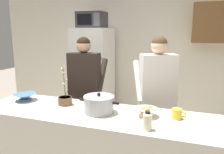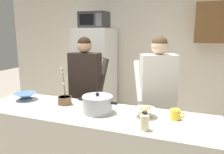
{
  "view_description": "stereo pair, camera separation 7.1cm",
  "coord_description": "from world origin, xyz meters",
  "px_view_note": "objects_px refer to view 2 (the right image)",
  "views": [
    {
      "loc": [
        0.86,
        -1.94,
        1.71
      ],
      "look_at": [
        0.0,
        0.55,
        1.17
      ],
      "focal_mm": 36.18,
      "sensor_mm": 36.0,
      "label": 1
    },
    {
      "loc": [
        0.93,
        -1.91,
        1.71
      ],
      "look_at": [
        0.0,
        0.55,
        1.17
      ],
      "focal_mm": 36.18,
      "sensor_mm": 36.0,
      "label": 2
    }
  ],
  "objects_px": {
    "empty_bowl": "(26,96)",
    "potted_orchid": "(65,98)",
    "microwave": "(94,20)",
    "person_near_pot": "(86,82)",
    "bread_bowl": "(145,111)",
    "bottle_near_edge": "(144,121)",
    "coffee_mug": "(175,114)",
    "cooking_pot": "(98,104)",
    "refrigerator": "(95,76)",
    "person_by_sink": "(158,88)"
  },
  "relations": [
    {
      "from": "empty_bowl",
      "to": "potted_orchid",
      "type": "xyz_separation_m",
      "value": [
        0.51,
        0.02,
        0.02
      ]
    },
    {
      "from": "microwave",
      "to": "person_near_pot",
      "type": "distance_m",
      "value": 1.41
    },
    {
      "from": "bread_bowl",
      "to": "bottle_near_edge",
      "type": "relative_size",
      "value": 1.29
    },
    {
      "from": "microwave",
      "to": "bottle_near_edge",
      "type": "height_order",
      "value": "microwave"
    },
    {
      "from": "person_near_pot",
      "to": "empty_bowl",
      "type": "bearing_deg",
      "value": -122.28
    },
    {
      "from": "bottle_near_edge",
      "to": "coffee_mug",
      "type": "bearing_deg",
      "value": 56.33
    },
    {
      "from": "person_near_pot",
      "to": "bread_bowl",
      "type": "distance_m",
      "value": 1.22
    },
    {
      "from": "empty_bowl",
      "to": "potted_orchid",
      "type": "height_order",
      "value": "potted_orchid"
    },
    {
      "from": "bottle_near_edge",
      "to": "cooking_pot",
      "type": "bearing_deg",
      "value": 155.4
    },
    {
      "from": "bread_bowl",
      "to": "potted_orchid",
      "type": "distance_m",
      "value": 0.91
    },
    {
      "from": "person_near_pot",
      "to": "coffee_mug",
      "type": "bearing_deg",
      "value": -28.4
    },
    {
      "from": "cooking_pot",
      "to": "coffee_mug",
      "type": "distance_m",
      "value": 0.74
    },
    {
      "from": "coffee_mug",
      "to": "bread_bowl",
      "type": "bearing_deg",
      "value": -173.18
    },
    {
      "from": "potted_orchid",
      "to": "microwave",
      "type": "bearing_deg",
      "value": 104.1
    },
    {
      "from": "microwave",
      "to": "potted_orchid",
      "type": "height_order",
      "value": "microwave"
    },
    {
      "from": "cooking_pot",
      "to": "coffee_mug",
      "type": "xyz_separation_m",
      "value": [
        0.74,
        0.08,
        -0.04
      ]
    },
    {
      "from": "potted_orchid",
      "to": "person_near_pot",
      "type": "bearing_deg",
      "value": 97.1
    },
    {
      "from": "refrigerator",
      "to": "cooking_pot",
      "type": "xyz_separation_m",
      "value": [
        0.87,
        -1.83,
        0.13
      ]
    },
    {
      "from": "empty_bowl",
      "to": "bottle_near_edge",
      "type": "relative_size",
      "value": 1.6
    },
    {
      "from": "cooking_pot",
      "to": "microwave",
      "type": "bearing_deg",
      "value": 115.66
    },
    {
      "from": "refrigerator",
      "to": "microwave",
      "type": "bearing_deg",
      "value": -89.93
    },
    {
      "from": "refrigerator",
      "to": "coffee_mug",
      "type": "height_order",
      "value": "refrigerator"
    },
    {
      "from": "coffee_mug",
      "to": "bottle_near_edge",
      "type": "bearing_deg",
      "value": -123.67
    },
    {
      "from": "bread_bowl",
      "to": "potted_orchid",
      "type": "bearing_deg",
      "value": 176.63
    },
    {
      "from": "refrigerator",
      "to": "person_near_pot",
      "type": "height_order",
      "value": "refrigerator"
    },
    {
      "from": "refrigerator",
      "to": "microwave",
      "type": "height_order",
      "value": "microwave"
    },
    {
      "from": "microwave",
      "to": "potted_orchid",
      "type": "xyz_separation_m",
      "value": [
        0.43,
        -1.71,
        -0.91
      ]
    },
    {
      "from": "refrigerator",
      "to": "cooking_pot",
      "type": "relative_size",
      "value": 4.27
    },
    {
      "from": "refrigerator",
      "to": "person_by_sink",
      "type": "xyz_separation_m",
      "value": [
        1.34,
        -1.11,
        0.15
      ]
    },
    {
      "from": "person_near_pot",
      "to": "person_by_sink",
      "type": "bearing_deg",
      "value": -2.37
    },
    {
      "from": "bread_bowl",
      "to": "bottle_near_edge",
      "type": "height_order",
      "value": "bottle_near_edge"
    },
    {
      "from": "refrigerator",
      "to": "potted_orchid",
      "type": "relative_size",
      "value": 4.22
    },
    {
      "from": "person_by_sink",
      "to": "person_near_pot",
      "type": "bearing_deg",
      "value": 177.63
    },
    {
      "from": "empty_bowl",
      "to": "bread_bowl",
      "type": "bearing_deg",
      "value": -1.27
    },
    {
      "from": "coffee_mug",
      "to": "bread_bowl",
      "type": "distance_m",
      "value": 0.27
    },
    {
      "from": "empty_bowl",
      "to": "microwave",
      "type": "bearing_deg",
      "value": 87.24
    },
    {
      "from": "microwave",
      "to": "potted_orchid",
      "type": "relative_size",
      "value": 1.15
    },
    {
      "from": "person_by_sink",
      "to": "microwave",
      "type": "bearing_deg",
      "value": 140.77
    },
    {
      "from": "person_by_sink",
      "to": "empty_bowl",
      "type": "height_order",
      "value": "person_by_sink"
    },
    {
      "from": "microwave",
      "to": "empty_bowl",
      "type": "bearing_deg",
      "value": -92.76
    },
    {
      "from": "microwave",
      "to": "bread_bowl",
      "type": "height_order",
      "value": "microwave"
    },
    {
      "from": "person_by_sink",
      "to": "cooking_pot",
      "type": "xyz_separation_m",
      "value": [
        -0.46,
        -0.72,
        -0.03
      ]
    },
    {
      "from": "microwave",
      "to": "potted_orchid",
      "type": "bearing_deg",
      "value": -75.9
    },
    {
      "from": "microwave",
      "to": "empty_bowl",
      "type": "distance_m",
      "value": 1.97
    },
    {
      "from": "coffee_mug",
      "to": "potted_orchid",
      "type": "xyz_separation_m",
      "value": [
        -1.18,
        0.02,
        0.02
      ]
    },
    {
      "from": "refrigerator",
      "to": "empty_bowl",
      "type": "distance_m",
      "value": 1.76
    },
    {
      "from": "cooking_pot",
      "to": "bread_bowl",
      "type": "relative_size",
      "value": 2.0
    },
    {
      "from": "person_by_sink",
      "to": "empty_bowl",
      "type": "bearing_deg",
      "value": -155.69
    },
    {
      "from": "potted_orchid",
      "to": "bread_bowl",
      "type": "bearing_deg",
      "value": -3.37
    },
    {
      "from": "refrigerator",
      "to": "empty_bowl",
      "type": "xyz_separation_m",
      "value": [
        -0.08,
        -1.75,
        0.09
      ]
    }
  ]
}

